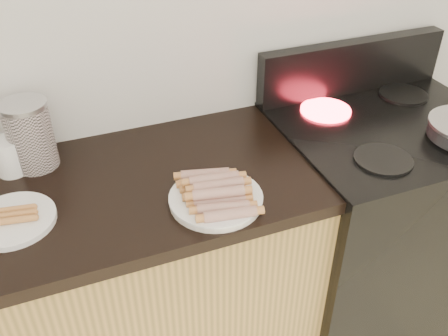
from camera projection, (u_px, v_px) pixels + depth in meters
name	position (u px, v px, depth m)	size (l,w,h in m)	color
wall_back	(139.00, 11.00, 1.51)	(4.00, 0.04, 2.60)	silver
stove	(372.00, 224.00, 1.98)	(0.76, 0.65, 0.91)	black
stove_panel	(352.00, 67.00, 1.88)	(0.76, 0.06, 0.20)	black
burner_near_left	(383.00, 159.00, 1.54)	(0.18, 0.18, 0.01)	black
burner_far_left	(326.00, 110.00, 1.79)	(0.18, 0.18, 0.01)	#FF1E2D
burner_far_right	(403.00, 94.00, 1.90)	(0.18, 0.18, 0.01)	black
main_plate	(216.00, 200.00, 1.38)	(0.26, 0.26, 0.02)	white
side_plate	(12.00, 220.00, 1.31)	(0.23, 0.23, 0.02)	white
hotdog_pile	(216.00, 191.00, 1.37)	(0.14, 0.25, 0.06)	maroon
plain_sausages	(11.00, 215.00, 1.30)	(0.12, 0.08, 0.02)	#DE6C46
canister	(30.00, 135.00, 1.48)	(0.14, 0.14, 0.21)	white
mug	(9.00, 156.00, 1.48)	(0.09, 0.09, 0.11)	silver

